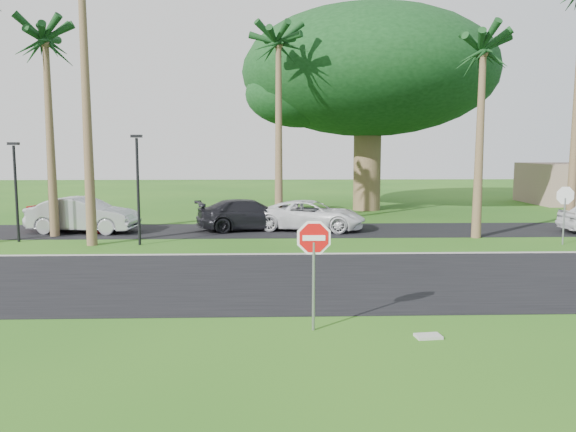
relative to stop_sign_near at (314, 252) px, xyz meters
The scene contains 17 objects.
ground 3.52m from the stop_sign_near, 99.46° to the left, with size 120.00×120.00×0.00m, color #1F5114.
road 5.33m from the stop_sign_near, 95.71° to the left, with size 120.00×8.00×0.02m, color black.
parking_strip 15.61m from the stop_sign_near, 91.85° to the left, with size 120.00×5.00×0.02m, color black.
curb 9.23m from the stop_sign_near, 93.16° to the left, with size 120.00×0.12×0.06m, color gray.
stop_sign_near is the anchor object (origin of this frame).
stop_sign_far 15.91m from the stop_sign_near, 43.73° to the left, with size 1.05×0.07×2.62m.
palm_left_mid 19.10m from the stop_sign_near, 128.16° to the left, with size 5.00×5.00×10.00m.
palm_center 18.54m from the stop_sign_near, 91.68° to the left, with size 5.00×5.00×10.50m.
palm_right_near 16.81m from the stop_sign_near, 56.82° to the left, with size 5.00×5.00×9.50m.
canopy_tree 26.58m from the stop_sign_near, 77.59° to the left, with size 16.50×16.50×13.12m.
streetlight_left 17.34m from the stop_sign_near, 133.83° to the left, with size 0.45×0.25×4.34m.
streetlight_right 13.24m from the stop_sign_near, 119.48° to the left, with size 0.45×0.25×4.64m.
car_silver 18.14m from the stop_sign_near, 123.57° to the left, with size 1.81×5.18×1.71m, color #ABADB2.
car_red 19.00m from the stop_sign_near, 123.48° to the left, with size 2.03×5.04×1.72m, color maroon.
car_dark 15.87m from the stop_sign_near, 97.23° to the left, with size 2.15×5.29×1.54m, color black.
car_minivan 15.64m from the stop_sign_near, 85.95° to the left, with size 2.46×5.34×1.48m, color white.
utility_slab 3.06m from the stop_sign_near, 13.63° to the right, with size 0.55×0.35×0.06m, color #A0A098.
Camera 1 is at (-0.47, -15.19, 4.04)m, focal length 35.00 mm.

